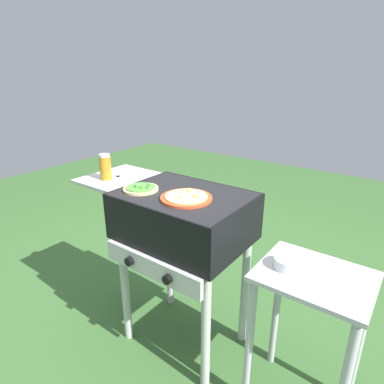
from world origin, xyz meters
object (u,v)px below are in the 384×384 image
object	(u,v)px
pizza_veggie	(141,188)
prep_table	(309,314)
topping_bowl_near	(288,263)
sauce_jar	(105,167)
grill	(181,220)
pizza_cheese	(186,198)

from	to	relation	value
pizza_veggie	prep_table	xyz separation A→B (m)	(0.87, 0.09, -0.40)
pizza_veggie	topping_bowl_near	distance (m)	0.78
prep_table	sauce_jar	bearing A→B (deg)	-176.34
grill	topping_bowl_near	distance (m)	0.57
grill	prep_table	distance (m)	0.72
pizza_cheese	topping_bowl_near	world-z (taller)	pizza_cheese
pizza_cheese	sauce_jar	distance (m)	0.55
sauce_jar	prep_table	world-z (taller)	sauce_jar
sauce_jar	topping_bowl_near	world-z (taller)	sauce_jar
prep_table	pizza_cheese	bearing A→B (deg)	-175.19
pizza_cheese	sauce_jar	bearing A→B (deg)	-177.61
pizza_cheese	sauce_jar	xyz separation A→B (m)	(-0.55, -0.02, 0.06)
pizza_cheese	pizza_veggie	size ratio (longest dim) A/B	1.37
pizza_veggie	prep_table	world-z (taller)	pizza_veggie
pizza_veggie	prep_table	distance (m)	0.96
prep_table	topping_bowl_near	size ratio (longest dim) A/B	5.93
sauce_jar	prep_table	xyz separation A→B (m)	(1.15, 0.07, -0.46)
prep_table	grill	bearing A→B (deg)	-179.63
pizza_cheese	prep_table	world-z (taller)	pizza_cheese
pizza_veggie	pizza_cheese	bearing A→B (deg)	8.23
grill	pizza_cheese	world-z (taller)	pizza_cheese
prep_table	pizza_veggie	bearing A→B (deg)	-174.15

